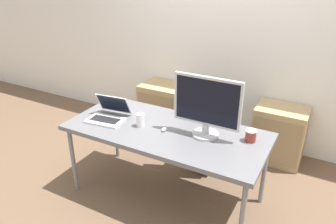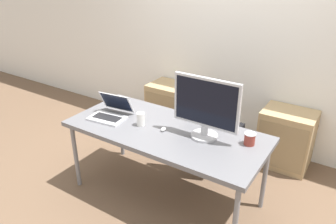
{
  "view_description": "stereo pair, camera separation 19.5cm",
  "coord_description": "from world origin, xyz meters",
  "px_view_note": "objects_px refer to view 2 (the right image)",
  "views": [
    {
      "loc": [
        1.2,
        -2.17,
        2.04
      ],
      "look_at": [
        0.0,
        0.04,
        0.86
      ],
      "focal_mm": 35.0,
      "sensor_mm": 36.0,
      "label": 1
    },
    {
      "loc": [
        1.37,
        -2.07,
        2.04
      ],
      "look_at": [
        0.0,
        0.04,
        0.86
      ],
      "focal_mm": 35.0,
      "sensor_mm": 36.0,
      "label": 2
    }
  ],
  "objects_px": {
    "monitor": "(206,108)",
    "coffee_cup_white": "(141,119)",
    "mouse": "(163,129)",
    "laptop_center": "(110,113)",
    "office_chair": "(211,135)",
    "cabinet_left": "(171,108)",
    "coffee_cup_brown": "(250,139)",
    "cabinet_right": "(286,139)"
  },
  "relations": [
    {
      "from": "monitor",
      "to": "coffee_cup_brown",
      "type": "distance_m",
      "value": 0.42
    },
    {
      "from": "coffee_cup_white",
      "to": "office_chair",
      "type": "bearing_deg",
      "value": 63.19
    },
    {
      "from": "office_chair",
      "to": "cabinet_right",
      "type": "xyz_separation_m",
      "value": [
        0.64,
        0.47,
        -0.08
      ]
    },
    {
      "from": "coffee_cup_white",
      "to": "coffee_cup_brown",
      "type": "bearing_deg",
      "value": 12.5
    },
    {
      "from": "monitor",
      "to": "coffee_cup_white",
      "type": "bearing_deg",
      "value": -168.02
    },
    {
      "from": "cabinet_left",
      "to": "coffee_cup_white",
      "type": "height_order",
      "value": "coffee_cup_white"
    },
    {
      "from": "laptop_center",
      "to": "cabinet_right",
      "type": "bearing_deg",
      "value": 42.07
    },
    {
      "from": "cabinet_left",
      "to": "coffee_cup_brown",
      "type": "height_order",
      "value": "coffee_cup_brown"
    },
    {
      "from": "cabinet_left",
      "to": "laptop_center",
      "type": "xyz_separation_m",
      "value": [
        0.11,
        -1.21,
        0.44
      ]
    },
    {
      "from": "cabinet_right",
      "to": "monitor",
      "type": "bearing_deg",
      "value": -112.41
    },
    {
      "from": "cabinet_right",
      "to": "coffee_cup_brown",
      "type": "relative_size",
      "value": 6.25
    },
    {
      "from": "cabinet_right",
      "to": "monitor",
      "type": "relative_size",
      "value": 1.1
    },
    {
      "from": "office_chair",
      "to": "mouse",
      "type": "height_order",
      "value": "office_chair"
    },
    {
      "from": "monitor",
      "to": "coffee_cup_white",
      "type": "distance_m",
      "value": 0.61
    },
    {
      "from": "cabinet_left",
      "to": "mouse",
      "type": "relative_size",
      "value": 10.47
    },
    {
      "from": "cabinet_right",
      "to": "mouse",
      "type": "height_order",
      "value": "mouse"
    },
    {
      "from": "monitor",
      "to": "mouse",
      "type": "height_order",
      "value": "monitor"
    },
    {
      "from": "office_chair",
      "to": "monitor",
      "type": "height_order",
      "value": "monitor"
    },
    {
      "from": "mouse",
      "to": "laptop_center",
      "type": "bearing_deg",
      "value": -175.69
    },
    {
      "from": "office_chair",
      "to": "coffee_cup_white",
      "type": "distance_m",
      "value": 0.88
    },
    {
      "from": "office_chair",
      "to": "coffee_cup_white",
      "type": "relative_size",
      "value": 8.86
    },
    {
      "from": "laptop_center",
      "to": "coffee_cup_white",
      "type": "relative_size",
      "value": 2.93
    },
    {
      "from": "laptop_center",
      "to": "coffee_cup_brown",
      "type": "relative_size",
      "value": 3.48
    },
    {
      "from": "cabinet_left",
      "to": "mouse",
      "type": "xyz_separation_m",
      "value": [
        0.67,
        -1.17,
        0.41
      ]
    },
    {
      "from": "laptop_center",
      "to": "monitor",
      "type": "bearing_deg",
      "value": 8.93
    },
    {
      "from": "laptop_center",
      "to": "mouse",
      "type": "relative_size",
      "value": 5.83
    },
    {
      "from": "cabinet_left",
      "to": "monitor",
      "type": "height_order",
      "value": "monitor"
    },
    {
      "from": "cabinet_left",
      "to": "coffee_cup_white",
      "type": "relative_size",
      "value": 5.26
    },
    {
      "from": "mouse",
      "to": "coffee_cup_white",
      "type": "relative_size",
      "value": 0.5
    },
    {
      "from": "cabinet_left",
      "to": "monitor",
      "type": "relative_size",
      "value": 1.1
    },
    {
      "from": "laptop_center",
      "to": "coffee_cup_white",
      "type": "distance_m",
      "value": 0.34
    },
    {
      "from": "cabinet_right",
      "to": "coffee_cup_white",
      "type": "height_order",
      "value": "coffee_cup_white"
    },
    {
      "from": "office_chair",
      "to": "mouse",
      "type": "xyz_separation_m",
      "value": [
        -0.14,
        -0.69,
        0.34
      ]
    },
    {
      "from": "cabinet_right",
      "to": "coffee_cup_brown",
      "type": "bearing_deg",
      "value": -94.97
    },
    {
      "from": "mouse",
      "to": "coffee_cup_white",
      "type": "distance_m",
      "value": 0.23
    },
    {
      "from": "monitor",
      "to": "coffee_cup_white",
      "type": "relative_size",
      "value": 4.77
    },
    {
      "from": "coffee_cup_white",
      "to": "mouse",
      "type": "bearing_deg",
      "value": 5.24
    },
    {
      "from": "cabinet_left",
      "to": "mouse",
      "type": "bearing_deg",
      "value": -60.31
    },
    {
      "from": "mouse",
      "to": "coffee_cup_white",
      "type": "bearing_deg",
      "value": -174.76
    },
    {
      "from": "office_chair",
      "to": "coffee_cup_white",
      "type": "bearing_deg",
      "value": -116.81
    },
    {
      "from": "monitor",
      "to": "office_chair",
      "type": "bearing_deg",
      "value": 108.97
    },
    {
      "from": "laptop_center",
      "to": "office_chair",
      "type": "bearing_deg",
      "value": 46.55
    }
  ]
}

